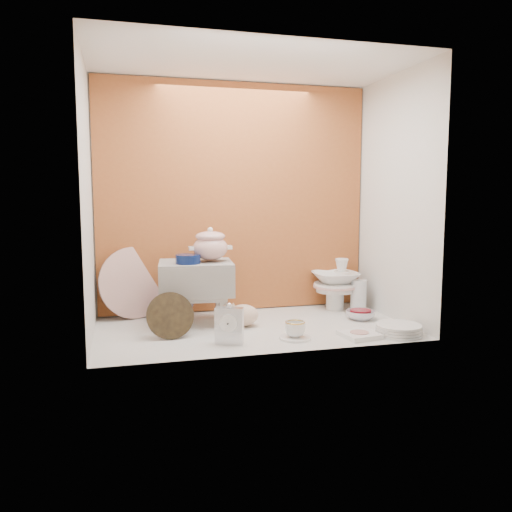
# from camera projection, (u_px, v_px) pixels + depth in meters

# --- Properties ---
(ground) EXTENTS (1.80, 1.80, 0.00)m
(ground) POSITION_uv_depth(u_px,v_px,m) (254.00, 328.00, 3.01)
(ground) COLOR silver
(ground) RESTS_ON ground
(niche_shell) EXTENTS (1.86, 1.03, 1.53)m
(niche_shell) POSITION_uv_depth(u_px,v_px,m) (246.00, 168.00, 3.07)
(niche_shell) COLOR #A35528
(niche_shell) RESTS_ON ground
(step_stool) EXTENTS (0.47, 0.41, 0.38)m
(step_stool) POSITION_uv_depth(u_px,v_px,m) (196.00, 293.00, 3.10)
(step_stool) COLOR silver
(step_stool) RESTS_ON ground
(soup_tureen) EXTENTS (0.33, 0.33, 0.21)m
(soup_tureen) POSITION_uv_depth(u_px,v_px,m) (210.00, 244.00, 3.08)
(soup_tureen) COLOR white
(soup_tureen) RESTS_ON step_stool
(cobalt_bowl) EXTENTS (0.17, 0.17, 0.05)m
(cobalt_bowl) POSITION_uv_depth(u_px,v_px,m) (188.00, 259.00, 2.99)
(cobalt_bowl) COLOR #091849
(cobalt_bowl) RESTS_ON step_stool
(floral_platter) EXTENTS (0.46, 0.26, 0.45)m
(floral_platter) POSITION_uv_depth(u_px,v_px,m) (134.00, 283.00, 3.24)
(floral_platter) COLOR silver
(floral_platter) RESTS_ON ground
(blue_white_vase) EXTENTS (0.27, 0.27, 0.25)m
(blue_white_vase) POSITION_uv_depth(u_px,v_px,m) (174.00, 298.00, 3.24)
(blue_white_vase) COLOR white
(blue_white_vase) RESTS_ON ground
(lacquer_tray) EXTENTS (0.26, 0.12, 0.25)m
(lacquer_tray) POSITION_uv_depth(u_px,v_px,m) (170.00, 316.00, 2.79)
(lacquer_tray) COLOR black
(lacquer_tray) RESTS_ON ground
(mantel_clock) EXTENTS (0.15, 0.10, 0.21)m
(mantel_clock) POSITION_uv_depth(u_px,v_px,m) (229.00, 324.00, 2.67)
(mantel_clock) COLOR silver
(mantel_clock) RESTS_ON ground
(plush_pig) EXTENTS (0.26, 0.20, 0.14)m
(plush_pig) POSITION_uv_depth(u_px,v_px,m) (243.00, 315.00, 3.03)
(plush_pig) COLOR beige
(plush_pig) RESTS_ON ground
(teacup_saucer) EXTENTS (0.19, 0.19, 0.01)m
(teacup_saucer) POSITION_uv_depth(u_px,v_px,m) (295.00, 338.00, 2.78)
(teacup_saucer) COLOR white
(teacup_saucer) RESTS_ON ground
(gold_rim_teacup) EXTENTS (0.13, 0.13, 0.09)m
(gold_rim_teacup) POSITION_uv_depth(u_px,v_px,m) (295.00, 329.00, 2.77)
(gold_rim_teacup) COLOR white
(gold_rim_teacup) RESTS_ON teacup_saucer
(lattice_dish) EXTENTS (0.21, 0.21, 0.03)m
(lattice_dish) POSITION_uv_depth(u_px,v_px,m) (359.00, 335.00, 2.81)
(lattice_dish) COLOR white
(lattice_dish) RESTS_ON ground
(dinner_plate_stack) EXTENTS (0.29, 0.29, 0.06)m
(dinner_plate_stack) POSITION_uv_depth(u_px,v_px,m) (399.00, 330.00, 2.86)
(dinner_plate_stack) COLOR white
(dinner_plate_stack) RESTS_ON ground
(crystal_bowl) EXTENTS (0.21, 0.21, 0.06)m
(crystal_bowl) POSITION_uv_depth(u_px,v_px,m) (361.00, 315.00, 3.21)
(crystal_bowl) COLOR silver
(crystal_bowl) RESTS_ON ground
(clear_glass_vase) EXTENTS (0.12, 0.12, 0.21)m
(clear_glass_vase) POSITION_uv_depth(u_px,v_px,m) (358.00, 295.00, 3.43)
(clear_glass_vase) COLOR silver
(clear_glass_vase) RESTS_ON ground
(porcelain_tower) EXTENTS (0.39, 0.39, 0.35)m
(porcelain_tower) POSITION_uv_depth(u_px,v_px,m) (335.00, 284.00, 3.48)
(porcelain_tower) COLOR white
(porcelain_tower) RESTS_ON ground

